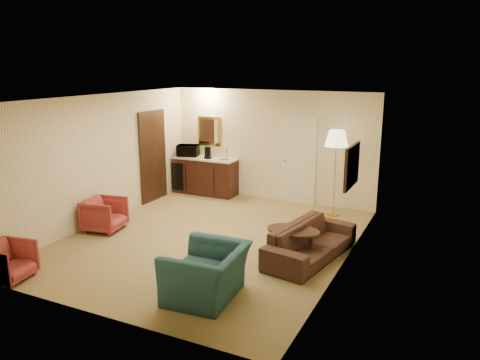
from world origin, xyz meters
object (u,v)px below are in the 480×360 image
object	(u,v)px
waste_bin	(227,191)
rose_chair_near	(105,213)
coffee_table	(293,244)
wetbar_cabinet	(205,176)
floor_lamp	(335,173)
microwave	(188,149)
coffee_maker	(208,153)
rose_chair_far	(7,260)
sofa	(311,236)
teal_armchair	(206,265)

from	to	relation	value
waste_bin	rose_chair_near	bearing A→B (deg)	-109.14
coffee_table	waste_bin	world-z (taller)	coffee_table
waste_bin	wetbar_cabinet	bearing A→B (deg)	173.85
wetbar_cabinet	rose_chair_near	xyz separation A→B (m)	(-0.43, -3.19, -0.10)
floor_lamp	wetbar_cabinet	bearing A→B (deg)	174.54
microwave	coffee_maker	bearing A→B (deg)	-19.89
rose_chair_far	sofa	bearing A→B (deg)	-63.07
coffee_table	teal_armchair	bearing A→B (deg)	-109.22
teal_armchair	rose_chair_far	world-z (taller)	teal_armchair
floor_lamp	coffee_maker	world-z (taller)	floor_lamp
rose_chair_near	coffee_maker	distance (m)	3.25
waste_bin	coffee_maker	size ratio (longest dim) A/B	1.06
rose_chair_far	floor_lamp	bearing A→B (deg)	-43.61
coffee_table	wetbar_cabinet	bearing A→B (deg)	139.16
rose_chair_far	waste_bin	size ratio (longest dim) A/B	2.13
teal_armchair	coffee_table	size ratio (longest dim) A/B	1.25
sofa	coffee_table	bearing A→B (deg)	128.38
rose_chair_near	microwave	world-z (taller)	microwave
coffee_maker	floor_lamp	bearing A→B (deg)	2.31
sofa	rose_chair_near	xyz separation A→B (m)	(-4.03, -0.45, -0.04)
sofa	floor_lamp	distance (m)	2.49
sofa	rose_chair_far	bearing A→B (deg)	136.00
wetbar_cabinet	waste_bin	distance (m)	0.72
wetbar_cabinet	teal_armchair	xyz separation A→B (m)	(2.70, -4.69, 0.03)
teal_armchair	sofa	bearing A→B (deg)	150.88
rose_chair_near	microwave	size ratio (longest dim) A/B	1.37
sofa	rose_chair_far	world-z (taller)	sofa
microwave	coffee_table	bearing A→B (deg)	-52.87
rose_chair_near	teal_armchair	bearing A→B (deg)	-125.55
microwave	coffee_maker	xyz separation A→B (m)	(0.59, -0.04, -0.03)
teal_armchair	rose_chair_far	bearing A→B (deg)	-78.65
sofa	rose_chair_far	xyz separation A→B (m)	(-3.85, -2.78, -0.07)
wetbar_cabinet	coffee_maker	xyz separation A→B (m)	(0.12, -0.06, 0.60)
coffee_maker	microwave	bearing A→B (deg)	-177.10
coffee_maker	rose_chair_near	bearing A→B (deg)	-93.19
sofa	rose_chair_near	bearing A→B (deg)	106.52
teal_armchair	waste_bin	size ratio (longest dim) A/B	3.65
floor_lamp	coffee_maker	distance (m)	3.24
coffee_table	coffee_maker	size ratio (longest dim) A/B	3.09
teal_armchair	rose_chair_near	world-z (taller)	teal_armchair
rose_chair_near	coffee_maker	xyz separation A→B (m)	(0.55, 3.12, 0.71)
waste_bin	microwave	world-z (taller)	microwave
sofa	microwave	bearing A→B (deg)	66.47
wetbar_cabinet	microwave	size ratio (longest dim) A/B	3.15
sofa	coffee_table	xyz separation A→B (m)	(-0.27, -0.14, -0.14)
microwave	waste_bin	bearing A→B (deg)	-18.32
teal_armchair	coffee_table	bearing A→B (deg)	156.35
wetbar_cabinet	rose_chair_far	bearing A→B (deg)	-92.59
sofa	coffee_maker	xyz separation A→B (m)	(-3.48, 2.67, 0.67)
coffee_table	microwave	world-z (taller)	microwave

